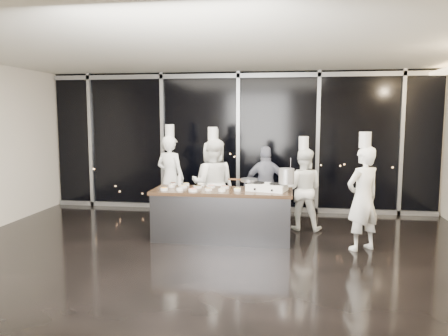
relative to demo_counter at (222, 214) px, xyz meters
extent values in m
plane|color=black|center=(0.00, -0.90, -0.45)|extent=(9.00, 9.00, 0.00)
cube|color=beige|center=(0.00, 2.60, 1.15)|extent=(9.00, 0.02, 3.20)
cube|color=beige|center=(0.00, -4.40, 1.15)|extent=(9.00, 0.02, 3.20)
cube|color=silver|center=(0.00, -0.90, 2.75)|extent=(9.00, 7.00, 0.02)
cube|color=black|center=(0.00, 2.54, 1.15)|extent=(8.90, 0.04, 3.18)
cube|color=#979BA0|center=(0.00, 2.49, 2.65)|extent=(8.90, 0.08, 0.10)
cube|color=#979BA0|center=(0.00, 2.49, -0.40)|extent=(8.90, 0.08, 0.10)
cube|color=#979BA0|center=(-3.60, 2.49, 1.15)|extent=(0.08, 0.08, 3.20)
cube|color=#979BA0|center=(-1.80, 2.49, 1.15)|extent=(0.08, 0.08, 3.20)
cube|color=#979BA0|center=(0.00, 2.49, 1.15)|extent=(0.08, 0.08, 3.20)
cube|color=#979BA0|center=(1.80, 2.49, 1.15)|extent=(0.08, 0.08, 3.20)
cube|color=#979BA0|center=(3.60, 2.49, 1.15)|extent=(0.08, 0.08, 3.20)
cube|color=#37373C|center=(0.00, 0.00, -0.03)|extent=(2.40, 0.80, 0.84)
cube|color=#3B2419|center=(0.00, 0.00, 0.42)|extent=(2.46, 0.86, 0.06)
cube|color=white|center=(0.79, 0.02, 0.51)|extent=(0.74, 0.56, 0.12)
cylinder|color=black|center=(0.63, 0.06, 0.58)|extent=(0.27, 0.27, 0.02)
cylinder|color=black|center=(0.95, -0.02, 0.58)|extent=(0.27, 0.27, 0.02)
cylinder|color=black|center=(0.59, -0.15, 0.50)|extent=(0.04, 0.03, 0.04)
cylinder|color=black|center=(0.88, -0.23, 0.50)|extent=(0.04, 0.03, 0.04)
cylinder|color=gray|center=(0.47, 0.12, 0.61)|extent=(0.37, 0.37, 0.05)
cube|color=#4C2B14|center=(0.21, 0.19, 0.62)|extent=(0.23, 0.08, 0.02)
cylinder|color=#A8A8AA|center=(1.12, -0.05, 0.72)|extent=(0.32, 0.32, 0.26)
cylinder|color=silver|center=(-0.99, -0.22, 0.47)|extent=(0.13, 0.13, 0.04)
cylinder|color=#FCA22A|center=(-0.99, -0.22, 0.49)|extent=(0.10, 0.10, 0.01)
cylinder|color=silver|center=(-0.95, 0.12, 0.47)|extent=(0.12, 0.12, 0.04)
cylinder|color=beige|center=(-0.95, 0.12, 0.49)|extent=(0.10, 0.10, 0.01)
cylinder|color=silver|center=(-0.98, 0.37, 0.47)|extent=(0.12, 0.12, 0.04)
cylinder|color=#391911|center=(-0.98, 0.37, 0.49)|extent=(0.10, 0.10, 0.01)
cylinder|color=silver|center=(-0.71, -0.22, 0.47)|extent=(0.12, 0.12, 0.04)
cylinder|color=silver|center=(-0.71, -0.22, 0.49)|extent=(0.10, 0.10, 0.01)
cylinder|color=silver|center=(-0.72, 0.09, 0.47)|extent=(0.14, 0.14, 0.04)
cylinder|color=tan|center=(-0.72, 0.09, 0.49)|extent=(0.11, 0.11, 0.01)
cylinder|color=silver|center=(-0.73, 0.35, 0.47)|extent=(0.11, 0.11, 0.04)
cylinder|color=tan|center=(-0.73, 0.35, 0.49)|extent=(0.09, 0.09, 0.01)
cylinder|color=silver|center=(-0.47, -0.23, 0.47)|extent=(0.16, 0.16, 0.04)
cylinder|color=#F17963|center=(-0.47, -0.23, 0.49)|extent=(0.13, 0.13, 0.01)
cylinder|color=silver|center=(-0.46, 0.11, 0.47)|extent=(0.15, 0.15, 0.04)
cylinder|color=black|center=(-0.46, 0.11, 0.49)|extent=(0.13, 0.13, 0.01)
cylinder|color=silver|center=(-0.45, 0.37, 0.47)|extent=(0.13, 0.13, 0.04)
cylinder|color=silver|center=(-0.45, 0.37, 0.49)|extent=(0.11, 0.11, 0.01)
cylinder|color=silver|center=(-0.22, -0.13, 0.47)|extent=(0.13, 0.13, 0.04)
cylinder|color=#AA7E44|center=(-0.22, -0.13, 0.49)|extent=(0.11, 0.11, 0.01)
cylinder|color=silver|center=(-0.23, 0.17, 0.47)|extent=(0.16, 0.16, 0.04)
cylinder|color=tan|center=(-0.23, 0.17, 0.49)|extent=(0.13, 0.13, 0.01)
cylinder|color=silver|center=(0.02, -0.18, 0.47)|extent=(0.13, 0.13, 0.04)
cylinder|color=beige|center=(0.02, -0.18, 0.49)|extent=(0.10, 0.10, 0.01)
cylinder|color=silver|center=(0.03, 0.14, 0.47)|extent=(0.15, 0.15, 0.04)
cylinder|color=#9A6246|center=(0.03, 0.14, 0.49)|extent=(0.13, 0.13, 0.01)
cylinder|color=silver|center=(0.28, -0.08, 0.47)|extent=(0.12, 0.12, 0.04)
cylinder|color=#FFF454|center=(0.28, -0.08, 0.49)|extent=(0.10, 0.10, 0.01)
cylinder|color=silver|center=(-0.85, 0.34, 0.53)|extent=(0.06, 0.06, 0.18)
cone|color=silver|center=(-0.85, 0.34, 0.65)|extent=(0.05, 0.05, 0.06)
imported|color=white|center=(-1.30, 1.34, 0.44)|extent=(0.76, 0.63, 1.79)
cylinder|color=silver|center=(-1.30, 1.34, 1.44)|extent=(0.24, 0.24, 0.26)
imported|color=white|center=(-0.34, 1.11, 0.40)|extent=(0.94, 0.72, 1.71)
cylinder|color=silver|center=(-0.34, 1.11, 1.36)|extent=(0.23, 0.23, 0.26)
imported|color=white|center=(-0.31, 0.82, 0.42)|extent=(0.88, 0.71, 1.75)
cylinder|color=silver|center=(-0.31, 0.82, 1.40)|extent=(0.20, 0.20, 0.26)
imported|color=#161D3D|center=(0.72, 1.29, 0.34)|extent=(0.97, 0.50, 1.59)
imported|color=white|center=(1.43, 0.92, 0.34)|extent=(0.84, 0.69, 1.58)
cylinder|color=silver|center=(1.43, 0.92, 1.23)|extent=(0.21, 0.21, 0.26)
imported|color=white|center=(2.36, -0.25, 0.40)|extent=(0.75, 0.69, 1.71)
cylinder|color=silver|center=(2.36, -0.25, 1.36)|extent=(0.26, 0.26, 0.26)
camera|label=1|loc=(1.13, -7.50, 1.74)|focal=35.00mm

